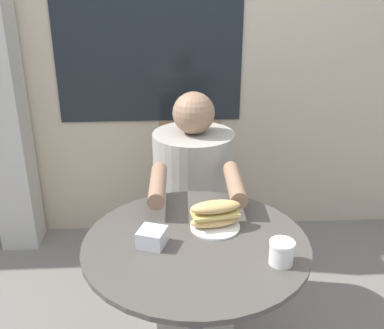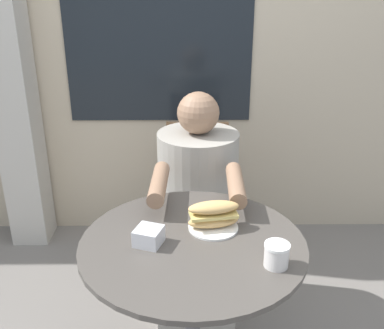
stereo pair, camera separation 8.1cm
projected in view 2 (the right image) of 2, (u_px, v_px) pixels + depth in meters
name	position (u px, v px, depth m)	size (l,w,h in m)	color
storefront_wall	(189.00, 17.00, 2.67)	(8.00, 0.09, 2.80)	#B7A88E
lattice_pillar	(8.00, 56.00, 2.57)	(0.23, 0.23, 2.40)	#B2ADA3
cafe_table	(193.00, 287.00, 1.67)	(0.81, 0.81, 0.76)	#47423D
diner_chair	(197.00, 185.00, 2.57)	(0.39, 0.39, 0.87)	brown
seated_diner	(198.00, 222.00, 2.26)	(0.40, 0.71, 1.14)	gray
sandwich_on_plate	(213.00, 216.00, 1.65)	(0.20, 0.19, 0.11)	white
drink_cup	(277.00, 255.00, 1.44)	(0.08, 0.08, 0.08)	silver
napkin_box	(149.00, 236.00, 1.57)	(0.11, 0.11, 0.06)	silver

